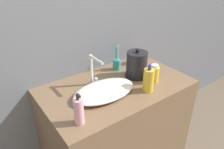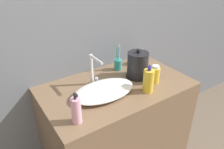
{
  "view_description": "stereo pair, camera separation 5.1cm",
  "coord_description": "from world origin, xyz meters",
  "px_view_note": "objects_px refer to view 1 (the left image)",
  "views": [
    {
      "loc": [
        -0.8,
        -0.73,
        1.63
      ],
      "look_at": [
        -0.04,
        0.31,
        0.93
      ],
      "focal_mm": 35.0,
      "sensor_mm": 36.0,
      "label": 1
    },
    {
      "loc": [
        -0.75,
        -0.76,
        1.63
      ],
      "look_at": [
        -0.04,
        0.31,
        0.93
      ],
      "focal_mm": 35.0,
      "sensor_mm": 36.0,
      "label": 2
    }
  ],
  "objects_px": {
    "faucet": "(93,69)",
    "electric_kettle": "(137,65)",
    "mouthwash_bottle": "(154,74)",
    "toothbrush_cup": "(117,64)",
    "shampoo_bottle": "(140,58)",
    "hand_cream_bottle": "(148,80)",
    "lotion_bottle": "(79,111)"
  },
  "relations": [
    {
      "from": "faucet",
      "to": "electric_kettle",
      "type": "distance_m",
      "value": 0.34
    },
    {
      "from": "faucet",
      "to": "mouthwash_bottle",
      "type": "xyz_separation_m",
      "value": [
        0.38,
        -0.21,
        -0.07
      ]
    },
    {
      "from": "electric_kettle",
      "to": "toothbrush_cup",
      "type": "height_order",
      "value": "electric_kettle"
    },
    {
      "from": "shampoo_bottle",
      "to": "hand_cream_bottle",
      "type": "xyz_separation_m",
      "value": [
        -0.25,
        -0.35,
        0.03
      ]
    },
    {
      "from": "hand_cream_bottle",
      "to": "faucet",
      "type": "bearing_deg",
      "value": 133.68
    },
    {
      "from": "lotion_bottle",
      "to": "toothbrush_cup",
      "type": "bearing_deg",
      "value": 35.5
    },
    {
      "from": "faucet",
      "to": "toothbrush_cup",
      "type": "relative_size",
      "value": 1.07
    },
    {
      "from": "electric_kettle",
      "to": "toothbrush_cup",
      "type": "xyz_separation_m",
      "value": [
        -0.05,
        0.18,
        -0.04
      ]
    },
    {
      "from": "shampoo_bottle",
      "to": "faucet",
      "type": "bearing_deg",
      "value": -170.75
    },
    {
      "from": "faucet",
      "to": "hand_cream_bottle",
      "type": "distance_m",
      "value": 0.38
    },
    {
      "from": "toothbrush_cup",
      "to": "lotion_bottle",
      "type": "height_order",
      "value": "toothbrush_cup"
    },
    {
      "from": "toothbrush_cup",
      "to": "shampoo_bottle",
      "type": "bearing_deg",
      "value": -5.17
    },
    {
      "from": "shampoo_bottle",
      "to": "mouthwash_bottle",
      "type": "bearing_deg",
      "value": -113.14
    },
    {
      "from": "lotion_bottle",
      "to": "mouthwash_bottle",
      "type": "height_order",
      "value": "lotion_bottle"
    },
    {
      "from": "electric_kettle",
      "to": "shampoo_bottle",
      "type": "relative_size",
      "value": 1.76
    },
    {
      "from": "electric_kettle",
      "to": "lotion_bottle",
      "type": "bearing_deg",
      "value": -160.28
    },
    {
      "from": "lotion_bottle",
      "to": "mouthwash_bottle",
      "type": "bearing_deg",
      "value": 7.2
    },
    {
      "from": "toothbrush_cup",
      "to": "shampoo_bottle",
      "type": "xyz_separation_m",
      "value": [
        0.23,
        -0.02,
        0.0
      ]
    },
    {
      "from": "faucet",
      "to": "electric_kettle",
      "type": "xyz_separation_m",
      "value": [
        0.33,
        -0.07,
        -0.04
      ]
    },
    {
      "from": "mouthwash_bottle",
      "to": "hand_cream_bottle",
      "type": "height_order",
      "value": "hand_cream_bottle"
    },
    {
      "from": "faucet",
      "to": "lotion_bottle",
      "type": "height_order",
      "value": "faucet"
    },
    {
      "from": "lotion_bottle",
      "to": "shampoo_bottle",
      "type": "distance_m",
      "value": 0.86
    },
    {
      "from": "toothbrush_cup",
      "to": "mouthwash_bottle",
      "type": "distance_m",
      "value": 0.33
    },
    {
      "from": "electric_kettle",
      "to": "hand_cream_bottle",
      "type": "relative_size",
      "value": 1.11
    },
    {
      "from": "mouthwash_bottle",
      "to": "hand_cream_bottle",
      "type": "distance_m",
      "value": 0.14
    },
    {
      "from": "mouthwash_bottle",
      "to": "hand_cream_bottle",
      "type": "xyz_separation_m",
      "value": [
        -0.12,
        -0.07,
        0.02
      ]
    },
    {
      "from": "shampoo_bottle",
      "to": "mouthwash_bottle",
      "type": "relative_size",
      "value": 0.97
    },
    {
      "from": "shampoo_bottle",
      "to": "electric_kettle",
      "type": "bearing_deg",
      "value": -138.44
    },
    {
      "from": "faucet",
      "to": "hand_cream_bottle",
      "type": "xyz_separation_m",
      "value": [
        0.26,
        -0.27,
        -0.05
      ]
    },
    {
      "from": "electric_kettle",
      "to": "hand_cream_bottle",
      "type": "xyz_separation_m",
      "value": [
        -0.07,
        -0.2,
        -0.01
      ]
    },
    {
      "from": "faucet",
      "to": "mouthwash_bottle",
      "type": "distance_m",
      "value": 0.44
    },
    {
      "from": "toothbrush_cup",
      "to": "hand_cream_bottle",
      "type": "xyz_separation_m",
      "value": [
        -0.02,
        -0.37,
        0.04
      ]
    }
  ]
}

